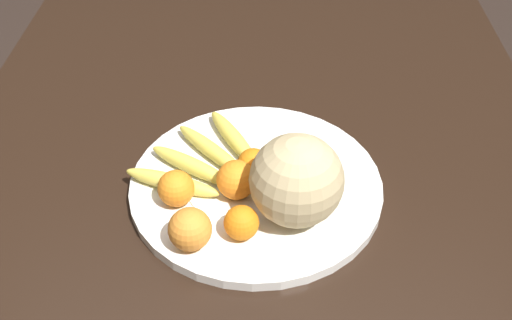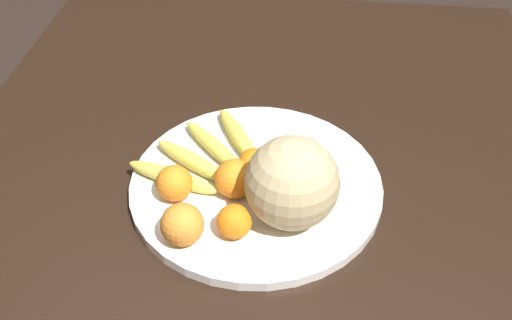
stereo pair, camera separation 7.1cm
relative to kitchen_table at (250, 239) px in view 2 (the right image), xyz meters
The scene contains 10 objects.
kitchen_table is the anchor object (origin of this frame).
fruit_bowl 0.10m from the kitchen_table, ahead, with size 0.45×0.45×0.02m.
melon 0.19m from the kitchen_table, 108.36° to the right, with size 0.15×0.15×0.15m.
banana_bunch 0.17m from the kitchen_table, 43.59° to the left, with size 0.25×0.25×0.03m.
orange_front_left 0.18m from the kitchen_table, 88.61° to the left, with size 0.06×0.06×0.06m.
orange_front_right 0.18m from the kitchen_table, 135.23° to the left, with size 0.07×0.07×0.07m.
orange_mid_center 0.14m from the kitchen_table, 168.71° to the left, with size 0.06×0.06×0.06m.
orange_back_left 0.13m from the kitchen_table, 53.07° to the left, with size 0.07×0.07×0.07m.
orange_back_right 0.14m from the kitchen_table, ahead, with size 0.06×0.06×0.06m.
produce_tag 0.13m from the kitchen_table, 89.94° to the left, with size 0.10×0.08×0.00m.
Camera 2 is at (-0.71, -0.10, 1.48)m, focal length 42.00 mm.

